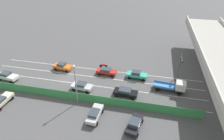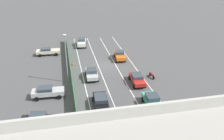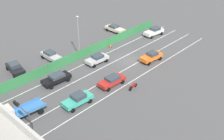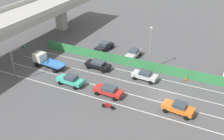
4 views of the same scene
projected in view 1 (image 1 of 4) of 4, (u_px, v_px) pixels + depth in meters
name	position (u px, v px, depth m)	size (l,w,h in m)	color
ground_plane	(68.00, 78.00, 42.45)	(300.00, 300.00, 0.00)	#4C4C4F
lane_line_left_edge	(98.00, 70.00, 45.49)	(0.14, 47.04, 0.01)	silver
lane_line_mid_left	(94.00, 77.00, 42.77)	(0.14, 47.04, 0.01)	silver
lane_line_mid_right	(89.00, 85.00, 40.05)	(0.14, 47.04, 0.01)	silver
lane_line_right_edge	(84.00, 94.00, 37.34)	(0.14, 47.04, 0.01)	silver
green_fence	(80.00, 97.00, 35.25)	(0.10, 43.14, 1.77)	#338447
car_sedan_white	(7.00, 76.00, 41.36)	(2.41, 4.82, 1.74)	white
car_taxi_orange	(62.00, 66.00, 44.98)	(2.33, 4.50, 1.69)	orange
car_sedan_silver	(82.00, 86.00, 38.23)	(2.22, 4.31, 1.59)	#B7BABC
car_sedan_red	(106.00, 71.00, 43.26)	(2.17, 4.58, 1.50)	red
car_taxi_teal	(137.00, 74.00, 41.91)	(2.17, 4.51, 1.68)	teal
car_sedan_black	(125.00, 92.00, 36.59)	(2.29, 4.68, 1.52)	black
flatbed_truck_blue	(175.00, 86.00, 37.52)	(2.62, 6.27, 2.38)	black
motorcycle	(104.00, 65.00, 46.28)	(0.60, 1.95, 0.93)	black
parked_sedan_cream	(1.00, 101.00, 34.40)	(4.74, 2.11, 1.53)	beige
parked_wagon_silver	(95.00, 114.00, 31.51)	(4.55, 2.07, 1.59)	#B2B5B7
parked_sedan_dark	(135.00, 124.00, 29.64)	(4.70, 2.57, 1.63)	black
traffic_light	(181.00, 63.00, 40.27)	(3.22, 0.44, 5.43)	#47474C
street_lamp	(75.00, 81.00, 32.85)	(0.60, 0.36, 7.90)	gray
traffic_cone	(47.00, 92.00, 37.38)	(0.47, 0.47, 0.72)	orange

